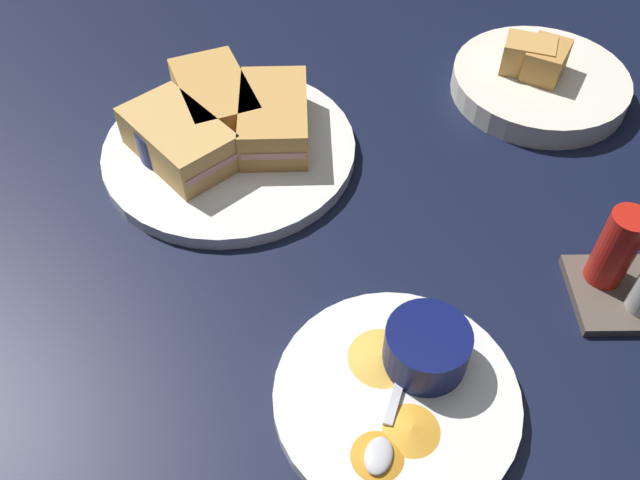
% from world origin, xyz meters
% --- Properties ---
extents(ground_plane, '(1.10, 1.10, 0.03)m').
position_xyz_m(ground_plane, '(0.00, 0.00, -0.01)').
color(ground_plane, black).
extents(plate_sandwich_main, '(0.29, 0.29, 0.02)m').
position_xyz_m(plate_sandwich_main, '(-0.09, -0.12, 0.01)').
color(plate_sandwich_main, white).
rests_on(plate_sandwich_main, ground_plane).
extents(sandwich_half_near, '(0.13, 0.08, 0.05)m').
position_xyz_m(sandwich_half_near, '(-0.11, -0.07, 0.04)').
color(sandwich_half_near, tan).
rests_on(sandwich_half_near, plate_sandwich_main).
extents(sandwich_half_far, '(0.15, 0.12, 0.05)m').
position_xyz_m(sandwich_half_far, '(-0.14, -0.14, 0.04)').
color(sandwich_half_far, tan).
rests_on(sandwich_half_far, plate_sandwich_main).
extents(sandwich_half_extra, '(0.15, 0.14, 0.05)m').
position_xyz_m(sandwich_half_extra, '(-0.07, -0.18, 0.04)').
color(sandwich_half_extra, tan).
rests_on(sandwich_half_extra, plate_sandwich_main).
extents(ramekin_dark_sauce, '(0.07, 0.07, 0.04)m').
position_xyz_m(ramekin_dark_sauce, '(-0.08, -0.19, 0.04)').
color(ramekin_dark_sauce, '#0C144C').
rests_on(ramekin_dark_sauce, plate_sandwich_main).
extents(spoon_by_dark_ramekin, '(0.03, 0.10, 0.01)m').
position_xyz_m(spoon_by_dark_ramekin, '(-0.07, -0.13, 0.02)').
color(spoon_by_dark_ramekin, silver).
rests_on(spoon_by_dark_ramekin, plate_sandwich_main).
extents(plate_chips_companion, '(0.21, 0.21, 0.02)m').
position_xyz_m(plate_chips_companion, '(0.22, 0.04, 0.01)').
color(plate_chips_companion, white).
rests_on(plate_chips_companion, ground_plane).
extents(ramekin_light_gravy, '(0.07, 0.07, 0.04)m').
position_xyz_m(ramekin_light_gravy, '(0.19, 0.07, 0.04)').
color(ramekin_light_gravy, '#0C144C').
rests_on(ramekin_light_gravy, plate_chips_companion).
extents(spoon_by_gravy_ramekin, '(0.10, 0.05, 0.01)m').
position_xyz_m(spoon_by_gravy_ramekin, '(0.27, 0.03, 0.02)').
color(spoon_by_gravy_ramekin, silver).
rests_on(spoon_by_gravy_ramekin, plate_chips_companion).
extents(plantain_chip_scatter, '(0.16, 0.09, 0.01)m').
position_xyz_m(plantain_chip_scatter, '(0.23, 0.03, 0.02)').
color(plantain_chip_scatter, gold).
rests_on(plantain_chip_scatter, plate_chips_companion).
extents(bread_basket_rear, '(0.22, 0.22, 0.07)m').
position_xyz_m(bread_basket_rear, '(-0.20, 0.26, 0.02)').
color(bread_basket_rear, silver).
rests_on(bread_basket_rear, ground_plane).
extents(condiment_caddy, '(0.09, 0.09, 0.10)m').
position_xyz_m(condiment_caddy, '(0.11, 0.26, 0.03)').
color(condiment_caddy, brown).
rests_on(condiment_caddy, ground_plane).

